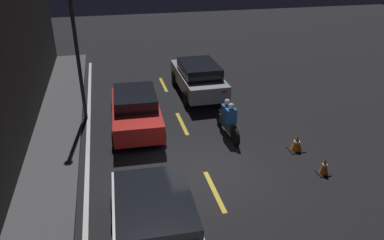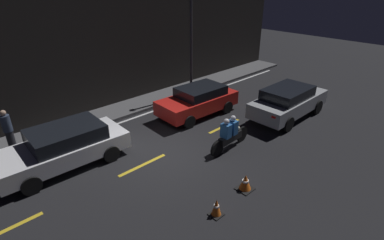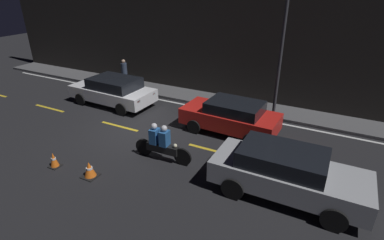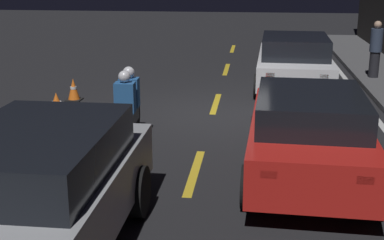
{
  "view_description": "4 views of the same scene",
  "coord_description": "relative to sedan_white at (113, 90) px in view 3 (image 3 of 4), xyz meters",
  "views": [
    {
      "loc": [
        -9.39,
        2.65,
        6.49
      ],
      "look_at": [
        2.13,
        -0.08,
        0.78
      ],
      "focal_mm": 35.0,
      "sensor_mm": 36.0,
      "label": 1
    },
    {
      "loc": [
        -5.93,
        -7.76,
        6.18
      ],
      "look_at": [
        1.52,
        0.07,
        0.94
      ],
      "focal_mm": 28.0,
      "sensor_mm": 36.0,
      "label": 2
    },
    {
      "loc": [
        7.32,
        -9.08,
        5.89
      ],
      "look_at": [
        2.52,
        0.2,
        0.98
      ],
      "focal_mm": 28.0,
      "sensor_mm": 36.0,
      "label": 3
    },
    {
      "loc": [
        11.47,
        0.91,
        3.18
      ],
      "look_at": [
        3.35,
        -0.06,
        0.83
      ],
      "focal_mm": 50.0,
      "sensor_mm": 36.0,
      "label": 4
    }
  ],
  "objects": [
    {
      "name": "ground_plane",
      "position": [
        2.94,
        -1.94,
        -0.76
      ],
      "size": [
        56.0,
        56.0,
        0.0
      ],
      "primitive_type": "plane",
      "color": "black"
    },
    {
      "name": "raised_curb",
      "position": [
        2.94,
        2.73,
        -0.69
      ],
      "size": [
        28.0,
        1.7,
        0.14
      ],
      "color": "#4C4C4F",
      "rests_on": "ground"
    },
    {
      "name": "building_front",
      "position": [
        2.94,
        3.73,
        2.26
      ],
      "size": [
        28.0,
        0.3,
        6.05
      ],
      "color": "black",
      "rests_on": "ground"
    },
    {
      "name": "lane_dash_b",
      "position": [
        -2.56,
        -1.94,
        -0.76
      ],
      "size": [
        2.0,
        0.14,
        0.01
      ],
      "color": "gold",
      "rests_on": "ground"
    },
    {
      "name": "lane_dash_c",
      "position": [
        1.94,
        -1.94,
        -0.76
      ],
      "size": [
        2.0,
        0.14,
        0.01
      ],
      "color": "gold",
      "rests_on": "ground"
    },
    {
      "name": "lane_dash_d",
      "position": [
        6.44,
        -1.94,
        -0.76
      ],
      "size": [
        2.0,
        0.14,
        0.01
      ],
      "color": "gold",
      "rests_on": "ground"
    },
    {
      "name": "lane_dash_e",
      "position": [
        10.94,
        -1.94,
        -0.76
      ],
      "size": [
        2.0,
        0.14,
        0.01
      ],
      "color": "gold",
      "rests_on": "ground"
    },
    {
      "name": "lane_solid_kerb",
      "position": [
        2.94,
        1.63,
        -0.76
      ],
      "size": [
        25.2,
        0.14,
        0.01
      ],
      "color": "silver",
      "rests_on": "ground"
    },
    {
      "name": "sedan_white",
      "position": [
        0.0,
        0.0,
        0.0
      ],
      "size": [
        4.47,
        2.11,
        1.43
      ],
      "rotation": [
        0.0,
        0.0,
        3.11
      ],
      "color": "silver",
      "rests_on": "ground"
    },
    {
      "name": "taxi_red",
      "position": [
        6.48,
        -0.19,
        -0.01
      ],
      "size": [
        4.08,
        1.97,
        1.4
      ],
      "rotation": [
        0.0,
        0.0,
        3.1
      ],
      "color": "red",
      "rests_on": "ground"
    },
    {
      "name": "hatchback_silver",
      "position": [
        9.38,
        -3.34,
        0.05
      ],
      "size": [
        4.42,
        1.88,
        1.51
      ],
      "rotation": [
        0.0,
        0.0,
        -0.0
      ],
      "color": "#9EA0A5",
      "rests_on": "ground"
    },
    {
      "name": "motorcycle",
      "position": [
        5.05,
        -3.36,
        -0.11
      ],
      "size": [
        2.24,
        0.39,
        1.4
      ],
      "rotation": [
        0.0,
        0.0,
        0.04
      ],
      "color": "black",
      "rests_on": "ground"
    },
    {
      "name": "traffic_cone_near",
      "position": [
        2.01,
        -5.45,
        -0.5
      ],
      "size": [
        0.37,
        0.37,
        0.55
      ],
      "color": "black",
      "rests_on": "ground"
    },
    {
      "name": "traffic_cone_mid",
      "position": [
        3.52,
        -5.32,
        -0.5
      ],
      "size": [
        0.5,
        0.5,
        0.55
      ],
      "color": "black",
      "rests_on": "ground"
    },
    {
      "name": "pedestrian",
      "position": [
        -1.13,
        2.33,
        0.18
      ],
      "size": [
        0.34,
        0.34,
        1.59
      ],
      "color": "black",
      "rests_on": "raised_curb"
    },
    {
      "name": "street_lamp",
      "position": [
        7.83,
        1.73,
        2.47
      ],
      "size": [
        0.28,
        0.28,
        5.76
      ],
      "color": "#333338",
      "rests_on": "ground"
    }
  ]
}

